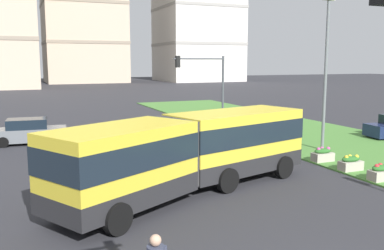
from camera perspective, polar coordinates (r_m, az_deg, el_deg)
The scene contains 9 objects.
articulated_bus at distance 16.55m, azimuth -0.46°, elevation -3.61°, with size 11.77×6.75×3.00m.
car_grey_wagon at distance 28.56m, azimuth -21.01°, elevation -0.84°, with size 4.53×2.30×1.58m.
flower_planter_2 at distance 20.03m, azimuth 24.10°, elevation -5.82°, with size 1.10×0.56×0.74m.
flower_planter_3 at distance 21.27m, azimuth 20.55°, elevation -4.80°, with size 1.10×0.56×0.74m.
flower_planter_4 at distance 22.70m, azimuth 17.16°, elevation -3.82°, with size 1.10×0.56×0.74m.
flower_planter_5 at distance 25.41m, azimuth 12.13°, elevation -2.32°, with size 1.10×0.56×0.74m.
traffic_light_near_left at distance 2.69m, azimuth -12.05°, elevation -8.49°, with size 3.94×0.28×6.39m.
traffic_light_far_right at distance 30.31m, azimuth 1.95°, elevation 6.09°, with size 3.87×0.28×5.51m.
streetlight_median at distance 25.21m, azimuth 17.54°, elevation 7.33°, with size 0.70×0.28×8.66m.
Camera 1 is at (-6.72, -5.54, 5.15)m, focal length 39.69 mm.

